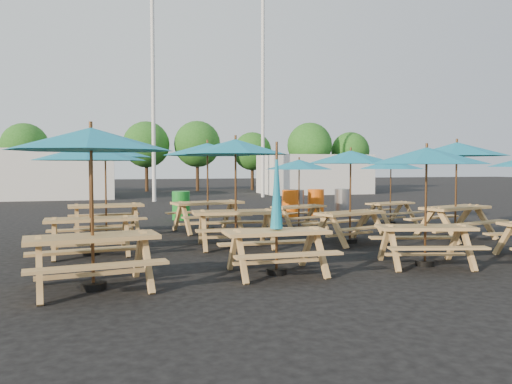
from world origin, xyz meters
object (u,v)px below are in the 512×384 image
object	(u,v)px
picnic_unit_0	(91,147)
picnic_unit_2	(105,155)
waste_bin_0	(181,206)
picnic_unit_8	(299,168)
picnic_unit_6	(427,161)
picnic_unit_11	(391,167)
picnic_unit_1	(90,158)
picnic_unit_10	(457,154)
waste_bin_1	(290,203)
waste_bin_4	(343,202)
picnic_unit_4	(236,152)
picnic_unit_5	(207,154)
picnic_unit_3	(277,220)
picnic_unit_7	(351,161)
waste_bin_3	(316,202)
waste_bin_2	(296,203)

from	to	relation	value
picnic_unit_0	picnic_unit_2	size ratio (longest dim) A/B	1.03
waste_bin_0	picnic_unit_8	bearing A→B (deg)	-49.33
picnic_unit_2	picnic_unit_8	distance (m)	5.44
picnic_unit_6	picnic_unit_11	distance (m)	6.69
picnic_unit_1	picnic_unit_10	world-z (taller)	picnic_unit_10
picnic_unit_8	picnic_unit_10	world-z (taller)	picnic_unit_10
picnic_unit_0	waste_bin_1	world-z (taller)	picnic_unit_0
waste_bin_4	waste_bin_0	bearing A→B (deg)	-178.59
picnic_unit_4	waste_bin_0	world-z (taller)	picnic_unit_4
picnic_unit_1	picnic_unit_5	xyz separation A→B (m)	(3.02, 3.06, 0.18)
picnic_unit_5	picnic_unit_2	bearing A→B (deg)	168.65
picnic_unit_11	picnic_unit_3	bearing A→B (deg)	-151.66
picnic_unit_3	picnic_unit_8	distance (m)	6.22
picnic_unit_4	waste_bin_0	bearing A→B (deg)	98.49
picnic_unit_8	picnic_unit_7	bearing A→B (deg)	-101.48
picnic_unit_3	waste_bin_1	size ratio (longest dim) A/B	2.31
picnic_unit_4	picnic_unit_11	xyz separation A→B (m)	(5.77, 3.00, -0.37)
picnic_unit_8	waste_bin_3	bearing A→B (deg)	43.78
picnic_unit_5	waste_bin_2	size ratio (longest dim) A/B	3.02
picnic_unit_3	waste_bin_1	distance (m)	9.67
picnic_unit_5	waste_bin_2	distance (m)	5.34
picnic_unit_5	picnic_unit_1	bearing A→B (deg)	-146.30
picnic_unit_3	waste_bin_3	xyz separation A→B (m)	(4.58, 9.29, -0.44)
picnic_unit_2	picnic_unit_7	bearing A→B (deg)	-33.71
waste_bin_1	picnic_unit_3	bearing A→B (deg)	-111.08
picnic_unit_8	waste_bin_1	size ratio (longest dim) A/B	2.60
picnic_unit_1	picnic_unit_10	size ratio (longest dim) A/B	0.80
picnic_unit_3	waste_bin_2	xyz separation A→B (m)	(3.73, 9.15, -0.44)
picnic_unit_6	waste_bin_3	distance (m)	9.60
picnic_unit_4	picnic_unit_11	bearing A→B (deg)	31.53
picnic_unit_1	picnic_unit_5	size ratio (longest dim) A/B	0.82
picnic_unit_11	waste_bin_2	distance (m)	3.98
picnic_unit_2	waste_bin_2	bearing A→B (deg)	20.63
waste_bin_4	picnic_unit_1	bearing A→B (deg)	-143.85
picnic_unit_5	picnic_unit_8	size ratio (longest dim) A/B	1.16
waste_bin_3	picnic_unit_10	bearing A→B (deg)	-80.75
waste_bin_0	waste_bin_1	bearing A→B (deg)	-1.60
picnic_unit_3	picnic_unit_7	bearing A→B (deg)	45.57
picnic_unit_1	waste_bin_0	bearing A→B (deg)	63.29
picnic_unit_10	waste_bin_3	distance (m)	6.89
picnic_unit_6	waste_bin_2	xyz separation A→B (m)	(0.84, 9.20, -1.45)
picnic_unit_4	picnic_unit_8	bearing A→B (deg)	50.17
picnic_unit_0	picnic_unit_4	bearing A→B (deg)	39.35
waste_bin_0	picnic_unit_7	bearing A→B (deg)	-62.47
picnic_unit_2	picnic_unit_4	distance (m)	4.08
picnic_unit_5	waste_bin_3	distance (m)	6.06
waste_bin_0	picnic_unit_2	bearing A→B (deg)	-126.59
picnic_unit_2	picnic_unit_3	world-z (taller)	picnic_unit_2
picnic_unit_4	waste_bin_4	distance (m)	8.64
picnic_unit_1	picnic_unit_4	bearing A→B (deg)	-0.77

